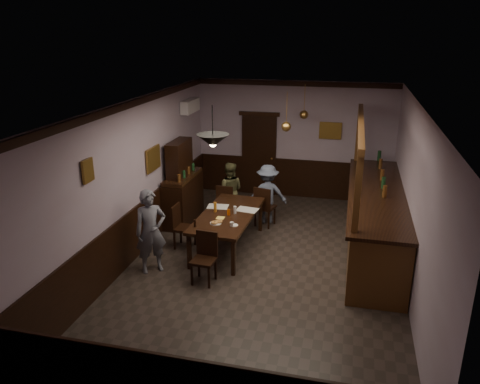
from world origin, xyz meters
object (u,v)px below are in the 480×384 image
(bar_counter, at_px, (375,219))
(pendant_iron, at_px, (213,141))
(coffee_cup, at_px, (232,224))
(sideboard, at_px, (182,190))
(person_seated_left, at_px, (229,191))
(pendant_brass_far, at_px, (304,115))
(soda_can, at_px, (229,212))
(dining_table, at_px, (228,217))
(person_standing, at_px, (151,231))
(person_seated_right, at_px, (267,194))
(pendant_brass_mid, at_px, (286,127))
(chair_near, at_px, (205,255))
(chair_far_left, at_px, (226,202))
(chair_side, at_px, (181,224))
(chair_far_right, at_px, (264,205))

(bar_counter, relative_size, pendant_iron, 6.45)
(coffee_cup, bearing_deg, sideboard, 135.19)
(person_seated_left, bearing_deg, pendant_iron, 91.37)
(pendant_iron, distance_m, pendant_brass_far, 3.65)
(sideboard, bearing_deg, soda_can, -40.80)
(dining_table, xyz_separation_m, bar_counter, (2.83, 0.66, -0.04))
(person_standing, xyz_separation_m, pendant_iron, (1.07, 0.40, 1.62))
(dining_table, xyz_separation_m, sideboard, (-1.37, 1.15, 0.07))
(person_seated_left, xyz_separation_m, person_seated_right, (0.90, -0.04, 0.01))
(person_seated_left, height_order, person_seated_right, person_seated_right)
(dining_table, bearing_deg, pendant_brass_far, 66.86)
(pendant_brass_mid, bearing_deg, chair_near, -111.62)
(chair_far_left, xyz_separation_m, bar_counter, (3.22, -0.63, 0.16))
(chair_near, bearing_deg, pendant_brass_far, 77.75)
(pendant_brass_far, bearing_deg, chair_side, -126.26)
(chair_near, bearing_deg, bar_counter, 38.94)
(sideboard, relative_size, bar_counter, 0.41)
(chair_far_left, xyz_separation_m, person_seated_left, (0.01, 0.27, 0.18))
(soda_can, distance_m, bar_counter, 2.89)
(sideboard, xyz_separation_m, bar_counter, (4.20, -0.49, -0.10))
(chair_near, relative_size, soda_can, 7.52)
(chair_far_left, height_order, coffee_cup, chair_far_left)
(chair_near, xyz_separation_m, pendant_brass_mid, (0.99, 2.50, 1.80))
(person_standing, bearing_deg, coffee_cup, -13.90)
(dining_table, xyz_separation_m, soda_can, (0.04, -0.07, 0.12))
(chair_far_right, distance_m, soda_can, 1.43)
(chair_far_left, height_order, chair_side, same)
(person_standing, relative_size, coffee_cup, 19.38)
(chair_far_right, xyz_separation_m, coffee_cup, (-0.25, -1.85, 0.29))
(dining_table, xyz_separation_m, chair_far_right, (0.49, 1.26, -0.18))
(person_seated_right, distance_m, soda_can, 1.67)
(chair_far_left, xyz_separation_m, chair_near, (0.34, -2.62, 0.00))
(chair_side, xyz_separation_m, sideboard, (-0.44, 1.31, 0.26))
(person_seated_right, bearing_deg, person_seated_left, -14.60)
(coffee_cup, bearing_deg, chair_side, 162.05)
(person_seated_left, xyz_separation_m, coffee_cup, (0.62, -2.16, 0.13))
(coffee_cup, bearing_deg, dining_table, 114.16)
(dining_table, height_order, person_standing, person_standing)
(pendant_brass_far, bearing_deg, coffee_cup, -105.47)
(pendant_brass_mid, relative_size, pendant_brass_far, 1.00)
(chair_far_left, relative_size, soda_can, 7.47)
(sideboard, bearing_deg, person_seated_left, 22.92)
(person_seated_right, height_order, bar_counter, bar_counter)
(person_seated_left, bearing_deg, person_seated_right, 170.53)
(chair_far_right, relative_size, pendant_iron, 1.30)
(chair_far_right, height_order, pendant_brass_mid, pendant_brass_mid)
(pendant_brass_mid, xyz_separation_m, pendant_brass_far, (0.20, 1.48, 0.00))
(chair_far_right, xyz_separation_m, chair_near, (-0.54, -2.58, -0.01))
(person_seated_left, distance_m, pendant_iron, 2.95)
(bar_counter, bearing_deg, dining_table, -166.86)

